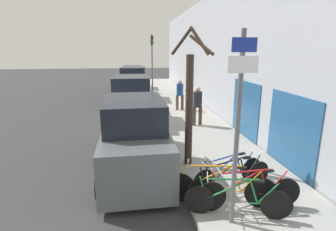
{
  "coord_description": "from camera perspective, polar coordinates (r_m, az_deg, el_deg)",
  "views": [
    {
      "loc": [
        -0.22,
        -0.97,
        3.53
      ],
      "look_at": [
        0.84,
        6.62,
        1.59
      ],
      "focal_mm": 28.0,
      "sensor_mm": 36.0,
      "label": 1
    }
  ],
  "objects": [
    {
      "name": "sidewalk_curb",
      "position": [
        15.62,
        2.64,
        1.4
      ],
      "size": [
        3.2,
        32.0,
        0.15
      ],
      "color": "#9E9B93",
      "rests_on": "ground"
    },
    {
      "name": "parked_car_0",
      "position": [
        7.71,
        -7.21,
        -4.99
      ],
      "size": [
        2.03,
        4.65,
        2.2
      ],
      "rotation": [
        0.0,
        0.0,
        0.01
      ],
      "color": "#51565B",
      "rests_on": "ground"
    },
    {
      "name": "pedestrian_near",
      "position": [
        14.93,
        2.6,
        5.01
      ],
      "size": [
        0.45,
        0.38,
        1.73
      ],
      "rotation": [
        0.0,
        0.0,
        -0.06
      ],
      "color": "#4C3D2D",
      "rests_on": "sidewalk_curb"
    },
    {
      "name": "bicycle_3",
      "position": [
        6.55,
        13.56,
        -13.36
      ],
      "size": [
        2.31,
        0.86,
        0.91
      ],
      "rotation": [
        0.0,
        0.0,
        1.9
      ],
      "color": "black",
      "rests_on": "sidewalk_curb"
    },
    {
      "name": "street_tree",
      "position": [
        7.58,
        4.7,
        2.58
      ],
      "size": [
        1.0,
        1.23,
        3.99
      ],
      "color": "#3D2D23",
      "rests_on": "sidewalk_curb"
    },
    {
      "name": "bicycle_1",
      "position": [
        6.12,
        17.11,
        -15.68
      ],
      "size": [
        2.33,
        0.44,
        0.93
      ],
      "rotation": [
        0.0,
        0.0,
        1.53
      ],
      "color": "black",
      "rests_on": "sidewalk_curb"
    },
    {
      "name": "traffic_light",
      "position": [
        20.64,
        -3.48,
        12.79
      ],
      "size": [
        0.2,
        0.3,
        4.5
      ],
      "color": "#595B60",
      "rests_on": "sidewalk_curb"
    },
    {
      "name": "bicycle_4",
      "position": [
        6.88,
        13.13,
        -12.11
      ],
      "size": [
        2.02,
        0.79,
        0.86
      ],
      "rotation": [
        0.0,
        0.0,
        1.92
      ],
      "color": "black",
      "rests_on": "sidewalk_curb"
    },
    {
      "name": "parked_car_1",
      "position": [
        12.97,
        -7.75,
        3.07
      ],
      "size": [
        2.25,
        4.56,
        2.3
      ],
      "rotation": [
        0.0,
        0.0,
        -0.04
      ],
      "color": "silver",
      "rests_on": "ground"
    },
    {
      "name": "building_facade",
      "position": [
        15.57,
        9.34,
        12.91
      ],
      "size": [
        0.23,
        32.0,
        6.5
      ],
      "color": "#B2B7C1",
      "rests_on": "ground"
    },
    {
      "name": "bicycle_2",
      "position": [
        6.1,
        11.17,
        -15.21
      ],
      "size": [
        2.4,
        0.75,
        0.98
      ],
      "rotation": [
        0.0,
        0.0,
        1.3
      ],
      "color": "black",
      "rests_on": "sidewalk_curb"
    },
    {
      "name": "parked_car_3",
      "position": [
        24.0,
        -7.75,
        7.93
      ],
      "size": [
        2.02,
        4.47,
        2.12
      ],
      "rotation": [
        0.0,
        0.0,
        -0.02
      ],
      "color": "navy",
      "rests_on": "ground"
    },
    {
      "name": "pedestrian_far",
      "position": [
        11.86,
        6.45,
        2.67
      ],
      "size": [
        0.46,
        0.4,
        1.78
      ],
      "rotation": [
        0.0,
        0.0,
        0.17
      ],
      "color": "#4C3D2D",
      "rests_on": "sidewalk_curb"
    },
    {
      "name": "signpost",
      "position": [
        4.94,
        14.99,
        -1.63
      ],
      "size": [
        0.55,
        0.11,
        3.73
      ],
      "color": "#595B60",
      "rests_on": "sidewalk_curb"
    },
    {
      "name": "parked_car_2",
      "position": [
        18.77,
        -7.45,
        6.54
      ],
      "size": [
        2.25,
        4.79,
        2.36
      ],
      "rotation": [
        0.0,
        0.0,
        -0.07
      ],
      "color": "black",
      "rests_on": "ground"
    },
    {
      "name": "ground_plane",
      "position": [
        12.68,
        -6.66,
        -2.07
      ],
      "size": [
        80.0,
        80.0,
        0.0
      ],
      "primitive_type": "plane",
      "color": "#333335"
    },
    {
      "name": "bicycle_0",
      "position": [
        5.82,
        14.86,
        -17.37
      ],
      "size": [
        2.13,
        0.69,
        0.88
      ],
      "rotation": [
        0.0,
        0.0,
        1.3
      ],
      "color": "black",
      "rests_on": "sidewalk_curb"
    }
  ]
}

